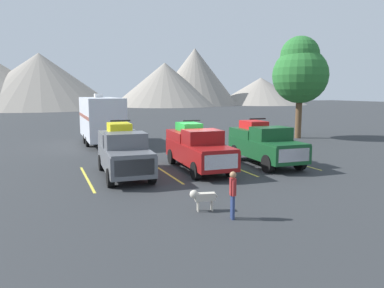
# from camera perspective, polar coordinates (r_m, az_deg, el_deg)

# --- Properties ---
(ground_plane) EXTENTS (240.00, 240.00, 0.00)m
(ground_plane) POSITION_cam_1_polar(r_m,az_deg,el_deg) (19.95, 0.59, -3.62)
(ground_plane) COLOR #2D3033
(pickup_truck_a) EXTENTS (2.30, 5.40, 2.65)m
(pickup_truck_a) POSITION_cam_1_polar(r_m,az_deg,el_deg) (18.16, -10.51, -1.09)
(pickup_truck_a) COLOR #595B60
(pickup_truck_a) RESTS_ON ground
(pickup_truck_b) EXTENTS (2.27, 5.92, 2.52)m
(pickup_truck_b) POSITION_cam_1_polar(r_m,az_deg,el_deg) (19.33, 0.81, -0.50)
(pickup_truck_b) COLOR maroon
(pickup_truck_b) RESTS_ON ground
(pickup_truck_c) EXTENTS (2.39, 5.44, 2.54)m
(pickup_truck_c) POSITION_cam_1_polar(r_m,az_deg,el_deg) (21.02, 11.06, 0.10)
(pickup_truck_c) COLOR #144723
(pickup_truck_c) RESTS_ON ground
(lot_stripe_a) EXTENTS (0.12, 5.50, 0.01)m
(lot_stripe_a) POSITION_cam_1_polar(r_m,az_deg,el_deg) (18.11, -15.88, -5.13)
(lot_stripe_a) COLOR gold
(lot_stripe_a) RESTS_ON ground
(lot_stripe_b) EXTENTS (0.12, 5.50, 0.01)m
(lot_stripe_b) POSITION_cam_1_polar(r_m,az_deg,el_deg) (18.88, -4.24, -4.30)
(lot_stripe_b) COLOR gold
(lot_stripe_b) RESTS_ON ground
(lot_stripe_c) EXTENTS (0.12, 5.50, 0.01)m
(lot_stripe_c) POSITION_cam_1_polar(r_m,az_deg,el_deg) (20.36, 6.07, -3.42)
(lot_stripe_c) COLOR gold
(lot_stripe_c) RESTS_ON ground
(lot_stripe_d) EXTENTS (0.12, 5.50, 0.01)m
(lot_stripe_d) POSITION_cam_1_polar(r_m,az_deg,el_deg) (22.39, 14.73, -2.59)
(lot_stripe_d) COLOR gold
(lot_stripe_d) RESTS_ON ground
(camper_trailer_a) EXTENTS (2.66, 8.61, 3.88)m
(camper_trailer_a) POSITION_cam_1_polar(r_m,az_deg,el_deg) (29.24, -13.83, 3.92)
(camper_trailer_a) COLOR silver
(camper_trailer_a) RESTS_ON ground
(person_a) EXTENTS (0.24, 0.33, 1.55)m
(person_a) POSITION_cam_1_polar(r_m,az_deg,el_deg) (11.91, 6.30, -7.33)
(person_a) COLOR navy
(person_a) RESTS_ON ground
(dog) EXTENTS (0.97, 0.42, 0.75)m
(dog) POSITION_cam_1_polar(r_m,az_deg,el_deg) (12.70, 1.47, -8.10)
(dog) COLOR beige
(dog) RESTS_ON ground
(tree_a) EXTENTS (4.75, 4.75, 8.74)m
(tree_a) POSITION_cam_1_polar(r_m,az_deg,el_deg) (33.63, 16.32, 10.77)
(tree_a) COLOR brown
(tree_a) RESTS_ON ground
(mountain_ridge) EXTENTS (150.37, 41.99, 16.79)m
(mountain_ridge) POSITION_cam_1_polar(r_m,az_deg,el_deg) (98.05, -25.86, 8.72)
(mountain_ridge) COLOR gray
(mountain_ridge) RESTS_ON ground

